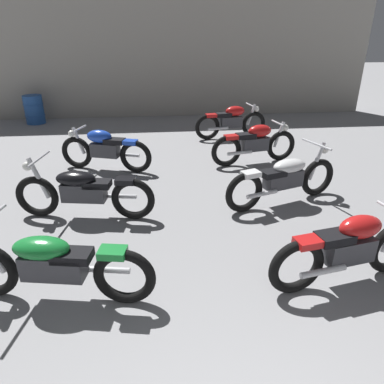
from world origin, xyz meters
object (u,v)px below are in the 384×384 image
motorcycle_left_row_1 (52,264)px  motorcycle_right_row_4 (231,121)px  motorcycle_left_row_3 (105,149)px  motorcycle_right_row_1 (349,248)px  motorcycle_right_row_2 (284,178)px  oil_drum (34,109)px  motorcycle_left_row_2 (83,191)px  motorcycle_right_row_3 (255,143)px

motorcycle_left_row_1 → motorcycle_right_row_4: (3.15, 6.00, 0.01)m
motorcycle_left_row_3 → motorcycle_right_row_4: (3.06, 2.08, 0.00)m
motorcycle_right_row_1 → motorcycle_right_row_2: 2.08m
motorcycle_left_row_3 → motorcycle_right_row_1: 5.07m
motorcycle_right_row_4 → oil_drum: 6.09m
motorcycle_right_row_2 → motorcycle_right_row_4: bearing=91.0°
motorcycle_left_row_3 → oil_drum: (-2.62, 4.28, -0.03)m
motorcycle_left_row_3 → motorcycle_right_row_4: bearing=34.2°
motorcycle_left_row_2 → motorcycle_left_row_3: size_ratio=1.13×
motorcycle_left_row_3 → oil_drum: motorcycle_left_row_3 is taller
motorcycle_left_row_1 → motorcycle_left_row_3: size_ratio=1.13×
motorcycle_right_row_3 → oil_drum: 7.14m
motorcycle_left_row_2 → motorcycle_right_row_4: motorcycle_left_row_2 is taller
motorcycle_right_row_2 → motorcycle_right_row_4: size_ratio=1.06×
motorcycle_right_row_1 → motorcycle_left_row_2: bearing=149.7°
motorcycle_left_row_1 → oil_drum: size_ratio=2.53×
motorcycle_left_row_1 → motorcycle_right_row_3: bearing=50.9°
motorcycle_left_row_1 → motorcycle_right_row_1: 3.26m
motorcycle_right_row_1 → oil_drum: (-5.78, 8.24, -0.03)m
motorcycle_left_row_3 → motorcycle_right_row_3: 3.16m
motorcycle_right_row_2 → motorcycle_right_row_3: motorcycle_right_row_2 is taller
motorcycle_left_row_3 → oil_drum: bearing=121.4°
motorcycle_right_row_1 → motorcycle_right_row_4: 6.03m
motorcycle_left_row_1 → oil_drum: (-2.52, 8.20, -0.03)m
motorcycle_left_row_3 → oil_drum: 5.02m
motorcycle_left_row_2 → oil_drum: size_ratio=2.54×
motorcycle_left_row_1 → oil_drum: bearing=107.1°
motorcycle_left_row_2 → motorcycle_right_row_1: motorcycle_left_row_2 is taller
motorcycle_right_row_2 → motorcycle_right_row_3: 1.96m
motorcycle_left_row_3 → motorcycle_right_row_2: motorcycle_right_row_2 is taller
motorcycle_left_row_3 → oil_drum: size_ratio=2.24×
motorcycle_right_row_1 → motorcycle_right_row_3: same height
motorcycle_left_row_1 → motorcycle_right_row_2: bearing=32.4°
motorcycle_left_row_3 → motorcycle_right_row_4: 3.69m
motorcycle_left_row_1 → motorcycle_right_row_4: bearing=62.3°
motorcycle_right_row_1 → motorcycle_right_row_4: same height
motorcycle_right_row_4 → oil_drum: (-5.67, 2.20, -0.03)m
motorcycle_right_row_4 → oil_drum: bearing=158.8°
oil_drum → motorcycle_left_row_3: bearing=-58.6°
motorcycle_left_row_1 → motorcycle_right_row_2: 3.81m
motorcycle_left_row_3 → motorcycle_right_row_3: size_ratio=0.98×
motorcycle_left_row_1 → motorcycle_left_row_2: 1.87m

